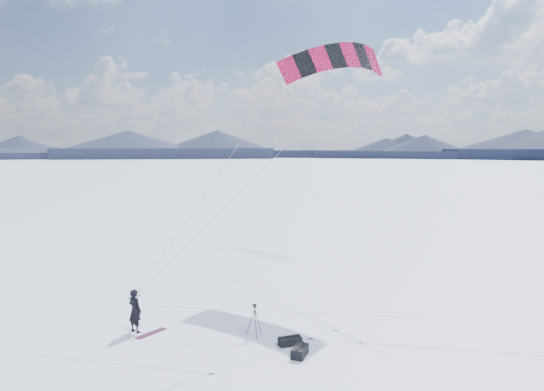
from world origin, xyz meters
TOP-DOWN VIEW (x-y plane):
  - ground at (0.00, 0.00)m, footprint 1800.00×1800.00m
  - horizon_hills at (-0.00, 0.00)m, footprint 704.00×705.94m
  - snow_tracks at (-1.44, -0.32)m, footprint 13.93×10.25m
  - snowkiter at (-2.05, 3.38)m, footprint 0.59×0.71m
  - snowboard at (-1.62, 2.88)m, footprint 1.37×0.73m
  - tripod at (1.51, 0.50)m, footprint 0.56×0.60m
  - gear_bag_a at (1.72, -2.02)m, footprint 0.94×0.84m
  - gear_bag_b at (2.03, -1.04)m, footprint 0.87×0.55m
  - power_kite at (10.54, 6.71)m, footprint 13.97×6.43m

SIDE VIEW (x-z plane):
  - ground at x=0.00m, z-range 0.00..0.00m
  - snowkiter at x=-2.05m, z-range -0.84..0.84m
  - snow_tracks at x=-1.44m, z-range 0.00..0.01m
  - snowboard at x=-1.62m, z-range 0.00..0.04m
  - gear_bag_b at x=2.03m, z-range -0.02..0.34m
  - gear_bag_a at x=1.72m, z-range -0.02..0.37m
  - tripod at x=1.51m, z-range 0.18..1.39m
  - horizon_hills at x=0.00m, z-range -0.89..7.24m
  - power_kite at x=10.54m, z-range 6.06..17.35m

